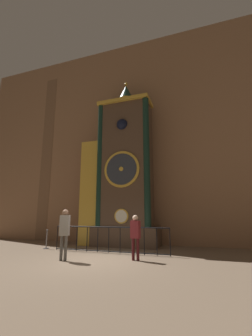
# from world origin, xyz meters

# --- Properties ---
(ground_plane) EXTENTS (28.00, 28.00, 0.00)m
(ground_plane) POSITION_xyz_m (0.00, 0.00, 0.00)
(ground_plane) COLOR #75604C
(cathedral_back_wall) EXTENTS (24.00, 0.32, 13.34)m
(cathedral_back_wall) POSITION_xyz_m (-0.09, 5.33, 6.66)
(cathedral_back_wall) COLOR #936B4C
(cathedral_back_wall) RESTS_ON ground_plane
(clock_tower) EXTENTS (4.42, 1.78, 9.75)m
(clock_tower) POSITION_xyz_m (-0.49, 4.11, 4.04)
(clock_tower) COLOR brown
(clock_tower) RESTS_ON ground_plane
(railing_fence) EXTENTS (5.48, 0.05, 1.13)m
(railing_fence) POSITION_xyz_m (-0.17, 1.85, 0.62)
(railing_fence) COLOR black
(railing_fence) RESTS_ON ground_plane
(visitor_near) EXTENTS (0.39, 0.30, 1.84)m
(visitor_near) POSITION_xyz_m (-1.02, -0.34, 1.12)
(visitor_near) COLOR #58554F
(visitor_near) RESTS_ON ground_plane
(visitor_far) EXTENTS (0.37, 0.26, 1.63)m
(visitor_far) POSITION_xyz_m (1.47, 0.58, 0.98)
(visitor_far) COLOR #461518
(visitor_far) RESTS_ON ground_plane
(stanchion_post) EXTENTS (0.28, 0.28, 0.94)m
(stanchion_post) POSITION_xyz_m (-3.60, 1.99, 0.30)
(stanchion_post) COLOR gray
(stanchion_post) RESTS_ON ground_plane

